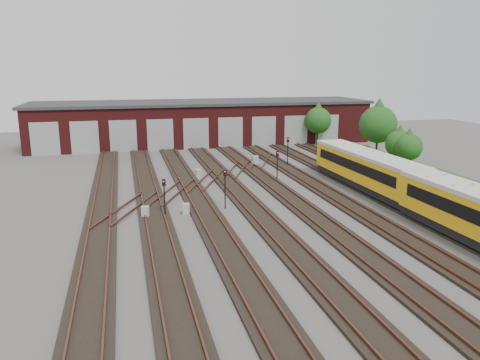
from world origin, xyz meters
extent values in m
plane|color=#484543|center=(0.00, 0.00, 0.00)|extent=(120.00, 120.00, 0.00)
cube|color=black|center=(-14.00, 0.00, 0.09)|extent=(2.40, 70.00, 0.18)
cube|color=brown|center=(-14.72, 0.00, 0.26)|extent=(0.10, 70.00, 0.15)
cube|color=brown|center=(-13.28, 0.00, 0.26)|extent=(0.10, 70.00, 0.15)
cube|color=black|center=(-10.00, 0.00, 0.09)|extent=(2.40, 70.00, 0.18)
cube|color=brown|center=(-10.72, 0.00, 0.26)|extent=(0.10, 70.00, 0.15)
cube|color=brown|center=(-9.28, 0.00, 0.26)|extent=(0.10, 70.00, 0.15)
cube|color=black|center=(-6.00, 0.00, 0.09)|extent=(2.40, 70.00, 0.18)
cube|color=brown|center=(-6.72, 0.00, 0.26)|extent=(0.10, 70.00, 0.15)
cube|color=brown|center=(-5.28, 0.00, 0.26)|extent=(0.10, 70.00, 0.15)
cube|color=black|center=(-2.00, 0.00, 0.09)|extent=(2.40, 70.00, 0.18)
cube|color=brown|center=(-2.72, 0.00, 0.26)|extent=(0.10, 70.00, 0.15)
cube|color=brown|center=(-1.28, 0.00, 0.26)|extent=(0.10, 70.00, 0.15)
cube|color=black|center=(2.00, 0.00, 0.09)|extent=(2.40, 70.00, 0.18)
cube|color=brown|center=(1.28, 0.00, 0.26)|extent=(0.10, 70.00, 0.15)
cube|color=brown|center=(2.72, 0.00, 0.26)|extent=(0.10, 70.00, 0.15)
cube|color=black|center=(6.00, 0.00, 0.09)|extent=(2.40, 70.00, 0.18)
cube|color=brown|center=(5.28, 0.00, 0.26)|extent=(0.10, 70.00, 0.15)
cube|color=brown|center=(6.72, 0.00, 0.26)|extent=(0.10, 70.00, 0.15)
cube|color=black|center=(10.00, 0.00, 0.09)|extent=(2.40, 70.00, 0.18)
cube|color=brown|center=(9.28, 0.00, 0.26)|extent=(0.10, 70.00, 0.15)
cube|color=brown|center=(10.72, 0.00, 0.26)|extent=(0.10, 70.00, 0.15)
cube|color=black|center=(14.00, 0.00, 0.09)|extent=(2.40, 70.00, 0.18)
cube|color=brown|center=(13.28, 0.00, 0.26)|extent=(0.10, 70.00, 0.15)
cube|color=brown|center=(14.72, 0.00, 0.26)|extent=(0.10, 70.00, 0.15)
cube|color=brown|center=(-8.00, 10.00, 0.26)|extent=(5.40, 9.62, 0.15)
cube|color=brown|center=(-4.00, 14.00, 0.26)|extent=(5.40, 9.62, 0.15)
cube|color=brown|center=(0.00, 18.00, 0.26)|extent=(5.40, 9.62, 0.15)
cube|color=brown|center=(-12.00, 6.00, 0.26)|extent=(5.40, 9.62, 0.15)
cube|color=brown|center=(4.00, 22.00, 0.26)|extent=(5.40, 9.62, 0.15)
cube|color=#4E1314|center=(0.00, 40.00, 3.00)|extent=(50.00, 12.00, 6.00)
cube|color=#2E2E31|center=(0.00, 40.00, 6.15)|extent=(51.00, 12.50, 0.40)
cube|color=#9B9EA0|center=(-22.00, 33.98, 2.20)|extent=(3.60, 0.12, 4.40)
cube|color=#9B9EA0|center=(-17.00, 33.98, 2.20)|extent=(3.60, 0.12, 4.40)
cube|color=#9B9EA0|center=(-12.00, 33.98, 2.20)|extent=(3.60, 0.12, 4.40)
cube|color=#9B9EA0|center=(-7.00, 33.98, 2.20)|extent=(3.60, 0.12, 4.40)
cube|color=#9B9EA0|center=(-2.00, 33.98, 2.20)|extent=(3.60, 0.12, 4.40)
cube|color=#9B9EA0|center=(3.00, 33.98, 2.20)|extent=(3.60, 0.12, 4.40)
cube|color=#9B9EA0|center=(8.00, 33.98, 2.20)|extent=(3.60, 0.12, 4.40)
cube|color=#9B9EA0|center=(13.00, 33.98, 2.20)|extent=(3.60, 0.12, 4.40)
cube|color=#9B9EA0|center=(18.00, 33.98, 2.20)|extent=(3.60, 0.12, 4.40)
cube|color=#254E1A|center=(19.00, 10.00, 0.03)|extent=(8.00, 55.00, 0.05)
cube|color=black|center=(8.59, -8.47, 2.42)|extent=(0.29, 14.12, 0.91)
cube|color=black|center=(10.00, 7.55, 0.65)|extent=(2.72, 16.08, 0.64)
cube|color=#DEA70C|center=(10.00, 7.55, 2.15)|extent=(3.04, 16.08, 2.35)
cube|color=silver|center=(10.00, 7.55, 3.48)|extent=(3.15, 16.09, 0.32)
cube|color=black|center=(8.59, 7.53, 2.42)|extent=(0.29, 14.12, 0.91)
cube|color=black|center=(11.41, 7.58, 2.42)|extent=(0.29, 14.12, 0.91)
cylinder|color=black|center=(-4.18, 4.80, 1.39)|extent=(0.10, 0.10, 2.78)
cube|color=black|center=(-4.18, 4.80, 3.03)|extent=(0.27, 0.18, 0.50)
sphere|color=red|center=(-4.18, 4.70, 3.13)|extent=(0.12, 0.12, 0.12)
cylinder|color=black|center=(-9.17, 3.87, 1.23)|extent=(0.11, 0.11, 2.47)
cube|color=black|center=(-9.17, 3.87, 2.73)|extent=(0.29, 0.21, 0.53)
sphere|color=red|center=(-9.17, 3.77, 2.84)|extent=(0.13, 0.13, 0.13)
cylinder|color=black|center=(2.77, 12.19, 1.35)|extent=(0.11, 0.11, 2.71)
cube|color=black|center=(2.77, 12.19, 2.97)|extent=(0.27, 0.18, 0.53)
sphere|color=red|center=(2.77, 12.09, 3.07)|extent=(0.13, 0.13, 0.13)
cylinder|color=black|center=(6.60, 19.74, 1.42)|extent=(0.11, 0.11, 2.84)
cube|color=black|center=(6.60, 19.74, 3.12)|extent=(0.30, 0.21, 0.57)
sphere|color=red|center=(6.60, 19.63, 3.24)|extent=(0.14, 0.14, 0.14)
cube|color=#A8ABAD|center=(-10.67, 3.87, 0.47)|extent=(0.66, 0.59, 0.94)
cube|color=#A8ABAD|center=(-4.64, 15.96, 0.50)|extent=(0.74, 0.68, 1.00)
cube|color=#A8ABAD|center=(-7.50, 4.03, 0.45)|extent=(0.61, 0.54, 0.89)
cube|color=#A8ABAD|center=(2.97, 21.00, 0.57)|extent=(0.78, 0.69, 1.15)
cube|color=#A8ABAD|center=(10.19, 11.61, 0.44)|extent=(0.61, 0.55, 0.87)
cylinder|color=black|center=(16.11, 33.17, 1.01)|extent=(0.26, 0.26, 2.01)
sphere|color=#1C4513|center=(16.11, 33.17, 3.69)|extent=(3.91, 3.91, 3.91)
cone|color=#1C4513|center=(16.11, 33.17, 5.08)|extent=(3.35, 3.35, 2.79)
cylinder|color=black|center=(18.13, 14.91, 0.80)|extent=(0.25, 0.25, 1.60)
sphere|color=#1C4513|center=(18.13, 14.91, 2.93)|extent=(3.11, 3.11, 3.11)
cone|color=#1C4513|center=(18.13, 14.91, 4.05)|extent=(2.67, 2.67, 2.22)
cylinder|color=black|center=(19.00, 21.18, 1.20)|extent=(0.25, 0.25, 2.39)
sphere|color=#1C4513|center=(19.00, 21.18, 4.38)|extent=(4.65, 4.65, 4.65)
cone|color=#1C4513|center=(19.00, 21.18, 6.04)|extent=(3.98, 3.98, 3.32)
cylinder|color=black|center=(18.33, 13.42, 0.77)|extent=(0.25, 0.25, 1.54)
sphere|color=#1C4513|center=(18.33, 13.42, 2.82)|extent=(2.99, 2.99, 2.99)
cone|color=#1C4513|center=(18.33, 13.42, 3.89)|extent=(2.57, 2.57, 2.14)
sphere|color=#1C4513|center=(18.27, 18.73, 0.63)|extent=(1.26, 1.26, 1.26)
sphere|color=#1C4513|center=(18.83, 23.52, 0.82)|extent=(1.64, 1.64, 1.64)
camera|label=1|loc=(-11.97, -31.24, 11.29)|focal=35.00mm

